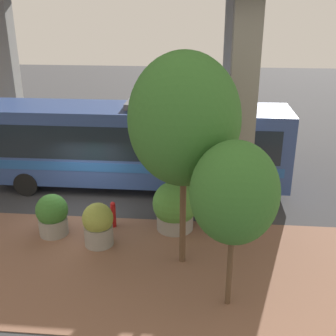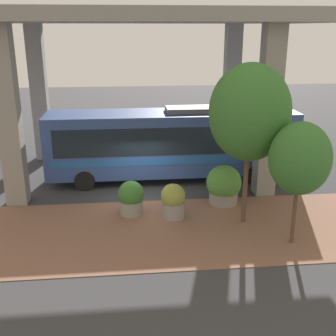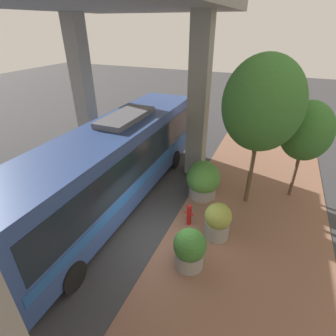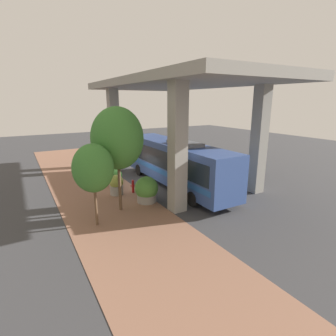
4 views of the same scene
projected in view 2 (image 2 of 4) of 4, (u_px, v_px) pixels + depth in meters
The scene contains 10 objects.
ground_plane at pixel (145, 201), 19.39m from camera, with size 80.00×80.00×0.00m, color #38383A.
sidewalk_strip at pixel (149, 231), 16.56m from camera, with size 6.00×40.00×0.02m.
overpass at pixel (138, 33), 20.83m from camera, with size 9.40×19.49×8.43m.
bus at pixel (172, 141), 21.66m from camera, with size 2.75×12.69×3.80m.
fire_hydrant at pixel (175, 195), 18.76m from camera, with size 0.39×0.19×1.00m.
planter_front at pixel (131, 198), 17.86m from camera, with size 1.10×1.10×1.49m.
planter_middle at pixel (173, 201), 17.52m from camera, with size 1.02×1.02×1.50m.
planter_back at pixel (224, 185), 18.93m from camera, with size 1.58×1.58×1.80m.
street_tree_near at pixel (250, 113), 15.89m from camera, with size 3.11×3.11×6.43m.
street_tree_far at pixel (300, 159), 14.66m from camera, with size 2.18×2.18×4.59m.
Camera 2 is at (-17.91, 0.75, 7.63)m, focal length 45.00 mm.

